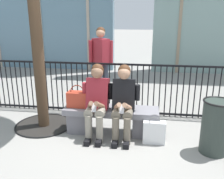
% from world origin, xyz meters
% --- Properties ---
extents(ground_plane, '(60.00, 60.00, 0.00)m').
position_xyz_m(ground_plane, '(0.00, 0.00, 0.00)').
color(ground_plane, gray).
extents(stone_bench, '(1.60, 0.44, 0.45)m').
position_xyz_m(stone_bench, '(0.00, 0.00, 0.27)').
color(stone_bench, slate).
rests_on(stone_bench, ground).
extents(seated_person_with_phone, '(0.52, 0.66, 1.21)m').
position_xyz_m(seated_person_with_phone, '(-0.22, -0.13, 0.65)').
color(seated_person_with_phone, gray).
rests_on(seated_person_with_phone, ground).
extents(seated_person_companion, '(0.52, 0.66, 1.21)m').
position_xyz_m(seated_person_companion, '(0.22, -0.13, 0.65)').
color(seated_person_companion, '#6B6051').
rests_on(seated_person_companion, ground).
extents(handbag_on_bench, '(0.34, 0.19, 0.39)m').
position_xyz_m(handbag_on_bench, '(-0.58, -0.01, 0.59)').
color(handbag_on_bench, '#B23823').
rests_on(handbag_on_bench, stone_bench).
extents(shopping_bag, '(0.35, 0.15, 0.47)m').
position_xyz_m(shopping_bag, '(0.73, -0.26, 0.19)').
color(shopping_bag, white).
rests_on(shopping_bag, ground).
extents(bystander_at_railing, '(0.55, 0.42, 1.71)m').
position_xyz_m(bystander_at_railing, '(-0.47, 1.57, 1.00)').
color(bystander_at_railing, '#383D4C').
rests_on(bystander_at_railing, ground).
extents(plaza_railing, '(7.26, 0.04, 1.06)m').
position_xyz_m(plaza_railing, '(0.00, 0.87, 0.53)').
color(plaza_railing, black).
rests_on(plaza_railing, ground).
extents(trash_can, '(0.43, 0.43, 0.82)m').
position_xyz_m(trash_can, '(1.60, -0.42, 0.42)').
color(trash_can, '#2D3833').
rests_on(trash_can, ground).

